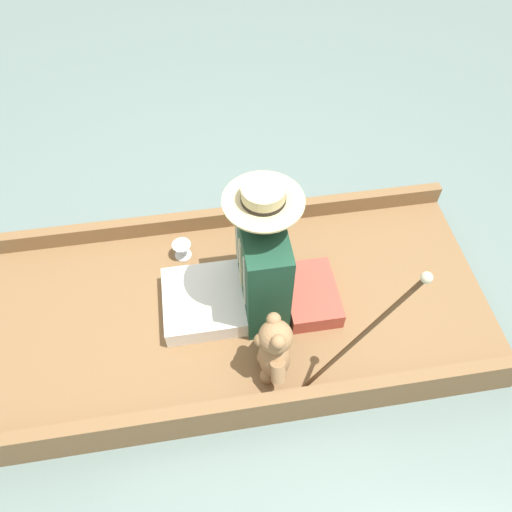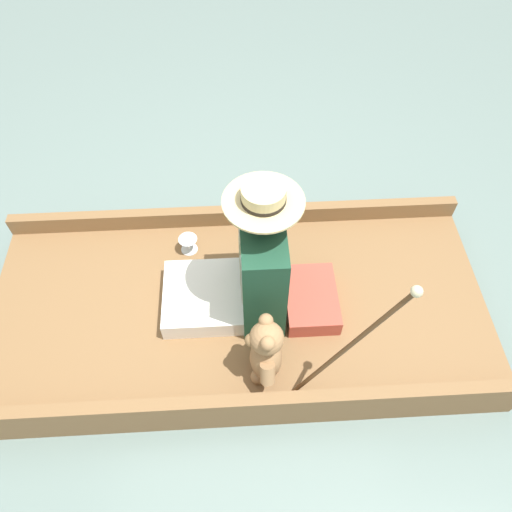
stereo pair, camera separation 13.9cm
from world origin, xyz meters
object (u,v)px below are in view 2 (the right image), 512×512
(seated_person, at_px, (249,267))
(walking_cane, at_px, (357,340))
(wine_glass, at_px, (188,242))
(teddy_bear, at_px, (265,352))

(seated_person, xyz_separation_m, walking_cane, (-0.51, -0.40, 0.19))
(wine_glass, height_order, walking_cane, walking_cane)
(seated_person, distance_m, wine_glass, 0.54)
(wine_glass, bearing_deg, teddy_bear, -153.20)
(teddy_bear, distance_m, walking_cane, 0.48)
(seated_person, xyz_separation_m, wine_glass, (0.36, 0.33, -0.24))
(teddy_bear, bearing_deg, seated_person, 8.03)
(teddy_bear, height_order, walking_cane, walking_cane)
(seated_person, height_order, wine_glass, seated_person)
(seated_person, xyz_separation_m, teddy_bear, (-0.39, -0.06, -0.11))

